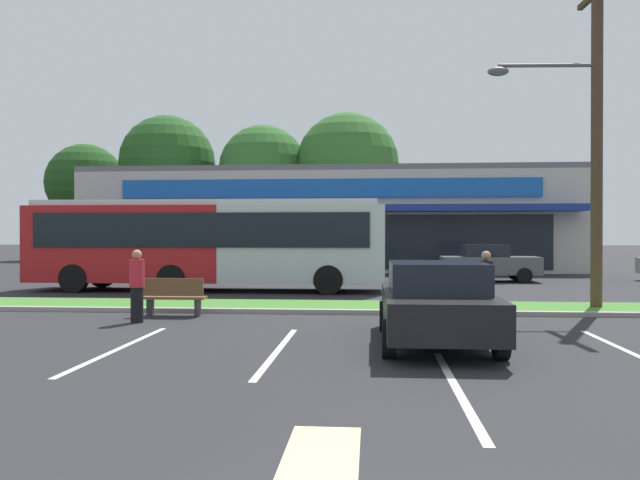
# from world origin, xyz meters

# --- Properties ---
(grass_median) EXTENTS (56.00, 2.20, 0.12)m
(grass_median) POSITION_xyz_m (0.00, 14.00, 0.06)
(grass_median) COLOR #427A2D
(grass_median) RESTS_ON ground_plane
(curb_lip) EXTENTS (56.00, 0.24, 0.12)m
(curb_lip) POSITION_xyz_m (0.00, 12.78, 0.06)
(curb_lip) COLOR #99968C
(curb_lip) RESTS_ON ground_plane
(parking_stripe_0) EXTENTS (0.12, 4.80, 0.01)m
(parking_stripe_0) POSITION_xyz_m (-4.47, 7.62, 0.00)
(parking_stripe_0) COLOR silver
(parking_stripe_0) RESTS_ON ground_plane
(parking_stripe_1) EXTENTS (0.12, 4.80, 0.01)m
(parking_stripe_1) POSITION_xyz_m (-1.63, 7.65, 0.00)
(parking_stripe_1) COLOR silver
(parking_stripe_1) RESTS_ON ground_plane
(parking_stripe_2) EXTENTS (0.12, 4.80, 0.01)m
(parking_stripe_2) POSITION_xyz_m (1.12, 5.23, 0.00)
(parking_stripe_2) COLOR silver
(parking_stripe_2) RESTS_ON ground_plane
(parking_stripe_3) EXTENTS (0.12, 4.80, 0.01)m
(parking_stripe_3) POSITION_xyz_m (4.44, 7.98, 0.00)
(parking_stripe_3) COLOR silver
(parking_stripe_3) RESTS_ON ground_plane
(lot_arrow) EXTENTS (0.70, 1.60, 0.01)m
(lot_arrow) POSITION_xyz_m (-0.46, 2.55, 0.00)
(lot_arrow) COLOR beige
(lot_arrow) RESTS_ON ground_plane
(storefront_building) EXTENTS (27.81, 12.38, 5.78)m
(storefront_building) POSITION_xyz_m (-2.32, 35.52, 2.89)
(storefront_building) COLOR #BCB7AD
(storefront_building) RESTS_ON ground_plane
(tree_far_left) EXTENTS (6.30, 6.30, 9.40)m
(tree_far_left) POSITION_xyz_m (-23.21, 46.41, 6.24)
(tree_far_left) COLOR #473323
(tree_far_left) RESTS_ON ground_plane
(tree_left) EXTENTS (7.61, 7.61, 11.57)m
(tree_left) POSITION_xyz_m (-16.30, 46.20, 7.75)
(tree_left) COLOR #473323
(tree_left) RESTS_ON ground_plane
(tree_mid_left) EXTENTS (6.86, 6.86, 10.53)m
(tree_mid_left) POSITION_xyz_m (-8.35, 45.20, 7.09)
(tree_mid_left) COLOR #473323
(tree_mid_left) RESTS_ON ground_plane
(tree_mid) EXTENTS (7.86, 7.86, 11.32)m
(tree_mid) POSITION_xyz_m (-1.81, 44.93, 7.38)
(tree_mid) COLOR #473323
(tree_mid) RESTS_ON ground_plane
(utility_pole) EXTENTS (3.03, 2.40, 9.03)m
(utility_pole) POSITION_xyz_m (5.79, 13.95, 4.86)
(utility_pole) COLOR #4C3826
(utility_pole) RESTS_ON ground_plane
(city_bus) EXTENTS (12.76, 2.68, 3.25)m
(city_bus) POSITION_xyz_m (-5.88, 19.09, 1.77)
(city_bus) COLOR #AD191E
(city_bus) RESTS_ON ground_plane
(bus_stop_bench) EXTENTS (1.60, 0.45, 0.95)m
(bus_stop_bench) POSITION_xyz_m (-4.93, 12.09, 0.50)
(bus_stop_bench) COLOR brown
(bus_stop_bench) RESTS_ON ground_plane
(car_2) EXTENTS (4.14, 1.97, 1.42)m
(car_2) POSITION_xyz_m (-2.50, 25.09, 0.74)
(car_2) COLOR navy
(car_2) RESTS_ON ground_plane
(car_3) EXTENTS (2.02, 4.64, 1.53)m
(car_3) POSITION_xyz_m (1.19, 8.53, 0.78)
(car_3) COLOR black
(car_3) RESTS_ON ground_plane
(car_4) EXTENTS (4.12, 1.88, 1.61)m
(car_4) POSITION_xyz_m (5.07, 24.51, 0.81)
(car_4) COLOR #515459
(car_4) RESTS_ON ground_plane
(pedestrian_near_bench) EXTENTS (0.33, 0.33, 1.65)m
(pedestrian_near_bench) POSITION_xyz_m (2.69, 11.79, 0.83)
(pedestrian_near_bench) COLOR #47423D
(pedestrian_near_bench) RESTS_ON ground_plane
(pedestrian_mid) EXTENTS (0.34, 0.34, 1.68)m
(pedestrian_mid) POSITION_xyz_m (-5.39, 10.88, 0.84)
(pedestrian_mid) COLOR black
(pedestrian_mid) RESTS_ON ground_plane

